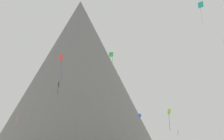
{
  "coord_description": "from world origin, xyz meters",
  "views": [
    {
      "loc": [
        2.12,
        -34.02,
        2.8
      ],
      "look_at": [
        2.5,
        44.72,
        24.01
      ],
      "focal_mm": 47.65,
      "sensor_mm": 36.0,
      "label": 1
    }
  ],
  "objects_px": {
    "kite_lime_low": "(168,115)",
    "kite_green_mid": "(110,55)",
    "kite_rainbow_low": "(176,132)",
    "kite_red_mid": "(60,61)",
    "rock_massif": "(80,79)",
    "kite_black_mid": "(57,84)",
    "kite_blue_low": "(138,116)",
    "kite_indigo_high": "(224,43)",
    "kite_gold_low": "(98,131)",
    "kite_pink_mid": "(16,112)",
    "kite_teal_high": "(199,7)"
  },
  "relations": [
    {
      "from": "kite_lime_low",
      "to": "kite_green_mid",
      "type": "bearing_deg",
      "value": -62.03
    },
    {
      "from": "kite_lime_low",
      "to": "kite_green_mid",
      "type": "relative_size",
      "value": 1.58
    },
    {
      "from": "kite_lime_low",
      "to": "kite_rainbow_low",
      "type": "bearing_deg",
      "value": 164.85
    },
    {
      "from": "kite_lime_low",
      "to": "kite_red_mid",
      "type": "relative_size",
      "value": 0.81
    },
    {
      "from": "rock_massif",
      "to": "kite_black_mid",
      "type": "relative_size",
      "value": 21.53
    },
    {
      "from": "kite_green_mid",
      "to": "kite_blue_low",
      "type": "height_order",
      "value": "kite_green_mid"
    },
    {
      "from": "kite_lime_low",
      "to": "kite_red_mid",
      "type": "xyz_separation_m",
      "value": [
        -24.35,
        -1.44,
        11.96
      ]
    },
    {
      "from": "kite_indigo_high",
      "to": "kite_blue_low",
      "type": "bearing_deg",
      "value": -160.98
    },
    {
      "from": "kite_red_mid",
      "to": "kite_rainbow_low",
      "type": "bearing_deg",
      "value": -93.47
    },
    {
      "from": "kite_blue_low",
      "to": "kite_gold_low",
      "type": "xyz_separation_m",
      "value": [
        -12.34,
        -0.46,
        -4.86
      ]
    },
    {
      "from": "kite_lime_low",
      "to": "kite_pink_mid",
      "type": "distance_m",
      "value": 47.56
    },
    {
      "from": "kite_black_mid",
      "to": "kite_pink_mid",
      "type": "bearing_deg",
      "value": -129.48
    },
    {
      "from": "kite_black_mid",
      "to": "rock_massif",
      "type": "bearing_deg",
      "value": 157.86
    },
    {
      "from": "kite_black_mid",
      "to": "kite_indigo_high",
      "type": "xyz_separation_m",
      "value": [
        40.4,
        -22.8,
        4.47
      ]
    },
    {
      "from": "kite_indigo_high",
      "to": "kite_lime_low",
      "type": "bearing_deg",
      "value": -121.1
    },
    {
      "from": "kite_pink_mid",
      "to": "kite_lime_low",
      "type": "bearing_deg",
      "value": -70.91
    },
    {
      "from": "kite_lime_low",
      "to": "kite_teal_high",
      "type": "bearing_deg",
      "value": 35.33
    },
    {
      "from": "kite_blue_low",
      "to": "kite_black_mid",
      "type": "bearing_deg",
      "value": -1.52
    },
    {
      "from": "kite_green_mid",
      "to": "kite_teal_high",
      "type": "height_order",
      "value": "kite_teal_high"
    },
    {
      "from": "kite_indigo_high",
      "to": "kite_teal_high",
      "type": "height_order",
      "value": "kite_teal_high"
    },
    {
      "from": "kite_red_mid",
      "to": "kite_gold_low",
      "type": "bearing_deg",
      "value": -33.35
    },
    {
      "from": "kite_green_mid",
      "to": "kite_red_mid",
      "type": "distance_m",
      "value": 11.65
    },
    {
      "from": "rock_massif",
      "to": "kite_teal_high",
      "type": "xyz_separation_m",
      "value": [
        29.9,
        -61.76,
        0.32
      ]
    },
    {
      "from": "kite_lime_low",
      "to": "kite_indigo_high",
      "type": "xyz_separation_m",
      "value": [
        12.14,
        -5.03,
        15.16
      ]
    },
    {
      "from": "kite_teal_high",
      "to": "kite_lime_low",
      "type": "bearing_deg",
      "value": 12.11
    },
    {
      "from": "kite_red_mid",
      "to": "kite_gold_low",
      "type": "height_order",
      "value": "kite_red_mid"
    },
    {
      "from": "kite_indigo_high",
      "to": "kite_pink_mid",
      "type": "relative_size",
      "value": 0.73
    },
    {
      "from": "kite_indigo_high",
      "to": "kite_red_mid",
      "type": "bearing_deg",
      "value": -104.2
    },
    {
      "from": "rock_massif",
      "to": "kite_gold_low",
      "type": "height_order",
      "value": "rock_massif"
    },
    {
      "from": "kite_black_mid",
      "to": "kite_blue_low",
      "type": "bearing_deg",
      "value": 93.43
    },
    {
      "from": "kite_lime_low",
      "to": "kite_blue_low",
      "type": "xyz_separation_m",
      "value": [
        -4.21,
        26.25,
        2.7
      ]
    },
    {
      "from": "kite_lime_low",
      "to": "kite_gold_low",
      "type": "bearing_deg",
      "value": -134.38
    },
    {
      "from": "kite_red_mid",
      "to": "kite_pink_mid",
      "type": "height_order",
      "value": "kite_red_mid"
    },
    {
      "from": "kite_pink_mid",
      "to": "kite_teal_high",
      "type": "bearing_deg",
      "value": -78.94
    },
    {
      "from": "kite_rainbow_low",
      "to": "kite_pink_mid",
      "type": "distance_m",
      "value": 48.17
    },
    {
      "from": "kite_lime_low",
      "to": "kite_black_mid",
      "type": "bearing_deg",
      "value": -109.22
    },
    {
      "from": "kite_rainbow_low",
      "to": "kite_indigo_high",
      "type": "xyz_separation_m",
      "value": [
        9.32,
        -10.31,
        18.76
      ]
    },
    {
      "from": "kite_green_mid",
      "to": "rock_massif",
      "type": "bearing_deg",
      "value": -3.48
    },
    {
      "from": "kite_black_mid",
      "to": "kite_gold_low",
      "type": "distance_m",
      "value": 19.16
    },
    {
      "from": "rock_massif",
      "to": "kite_teal_high",
      "type": "bearing_deg",
      "value": -64.17
    },
    {
      "from": "kite_blue_low",
      "to": "kite_black_mid",
      "type": "distance_m",
      "value": 26.73
    },
    {
      "from": "kite_green_mid",
      "to": "kite_gold_low",
      "type": "distance_m",
      "value": 33.09
    },
    {
      "from": "kite_lime_low",
      "to": "kite_gold_low",
      "type": "xyz_separation_m",
      "value": [
        -16.55,
        25.79,
        -2.17
      ]
    },
    {
      "from": "kite_gold_low",
      "to": "kite_indigo_high",
      "type": "height_order",
      "value": "kite_indigo_high"
    },
    {
      "from": "kite_rainbow_low",
      "to": "kite_black_mid",
      "type": "distance_m",
      "value": 36.42
    },
    {
      "from": "rock_massif",
      "to": "kite_indigo_high",
      "type": "bearing_deg",
      "value": -55.86
    },
    {
      "from": "rock_massif",
      "to": "kite_green_mid",
      "type": "relative_size",
      "value": 29.29
    },
    {
      "from": "kite_green_mid",
      "to": "kite_pink_mid",
      "type": "height_order",
      "value": "kite_green_mid"
    },
    {
      "from": "kite_lime_low",
      "to": "kite_black_mid",
      "type": "relative_size",
      "value": 1.16
    },
    {
      "from": "kite_teal_high",
      "to": "rock_massif",
      "type": "bearing_deg",
      "value": 15.55
    }
  ]
}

